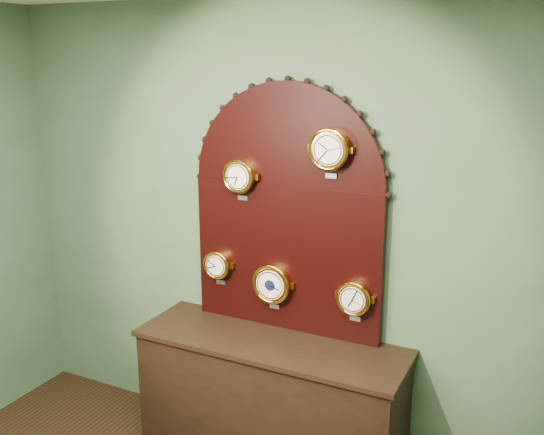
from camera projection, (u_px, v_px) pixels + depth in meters
The scene contains 8 objects.
wall_back at pixel (290, 237), 3.71m from camera, with size 4.00×4.00×0.00m, color #436041.
shop_counter at pixel (271, 405), 3.73m from camera, with size 1.60×0.50×0.80m, color black.
display_board at pixel (287, 202), 3.61m from camera, with size 1.26×0.06×1.53m.
roman_clock at pixel (240, 176), 3.63m from camera, with size 0.21×0.08×0.26m.
arabic_clock at pixel (330, 149), 3.34m from camera, with size 0.23×0.08×0.29m.
hygrometer at pixel (218, 265), 3.86m from camera, with size 0.18×0.08×0.24m.
barometer at pixel (272, 284), 3.71m from camera, with size 0.25×0.08×0.30m.
tide_clock at pixel (354, 298), 3.48m from camera, with size 0.21×0.08×0.26m.
Camera 1 is at (1.48, -0.73, 2.47)m, focal length 40.40 mm.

